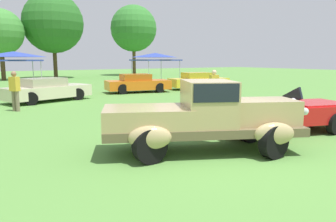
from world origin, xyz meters
The scene contains 13 objects.
ground_plane centered at (0.00, 0.00, 0.00)m, with size 120.00×120.00×0.00m, color #568C3D.
feature_pickup_truck centered at (-0.17, 0.41, 0.87)m, with size 4.77×3.27×1.70m.
neighbor_convertible centered at (3.27, 0.81, 0.58)m, with size 4.62×2.86×1.40m.
show_car_cream centered at (-1.17, 12.11, 0.60)m, with size 4.71×2.94×1.22m.
show_car_orange centered at (4.93, 13.63, 0.60)m, with size 4.41×2.41×1.22m.
show_car_yellow centered at (9.80, 13.36, 0.60)m, with size 4.53×2.39×1.22m.
spectator_near_truck centered at (-3.03, 9.45, 0.91)m, with size 0.42×0.47×1.69m.
spectator_between_cars centered at (5.07, 6.15, 0.91)m, with size 0.43×0.30×1.69m.
canopy_tent_center_field centered at (-1.71, 19.11, 2.42)m, with size 3.21×3.21×2.71m.
canopy_tent_right_field centered at (9.36, 18.82, 2.42)m, with size 3.36×3.36×2.71m.
treeline_mid_left centered at (-1.11, 31.96, 4.89)m, with size 4.64×4.64×7.23m.
treeline_center centered at (4.39, 32.93, 6.17)m, with size 6.70×6.70×9.53m.
treeline_mid_right centered at (15.14, 34.29, 6.20)m, with size 6.13×6.13×9.28m.
Camera 1 is at (-4.94, -5.42, 2.19)m, focal length 34.54 mm.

